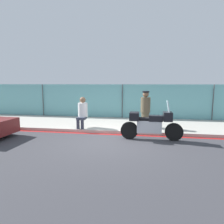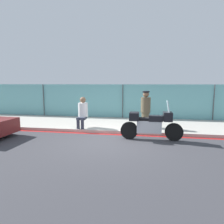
{
  "view_description": "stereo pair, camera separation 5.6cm",
  "coord_description": "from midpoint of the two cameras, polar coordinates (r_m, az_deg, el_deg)",
  "views": [
    {
      "loc": [
        1.25,
        -7.08,
        2.15
      ],
      "look_at": [
        -0.04,
        0.96,
        0.98
      ],
      "focal_mm": 32.0,
      "sensor_mm": 36.0,
      "label": 1
    },
    {
      "loc": [
        1.31,
        -7.07,
        2.15
      ],
      "look_at": [
        -0.04,
        0.96,
        0.98
      ],
      "focal_mm": 32.0,
      "sensor_mm": 36.0,
      "label": 2
    }
  ],
  "objects": [
    {
      "name": "person_seated_on_curb",
      "position": [
        9.23,
        -8.61,
        0.36
      ],
      "size": [
        0.44,
        0.73,
        1.39
      ],
      "color": "#2D3342",
      "rests_on": "sidewalk"
    },
    {
      "name": "motorcycle",
      "position": [
        7.75,
        10.82,
        -3.42
      ],
      "size": [
        2.35,
        0.51,
        1.51
      ],
      "rotation": [
        0.0,
        0.0,
        0.01
      ],
      "color": "black",
      "rests_on": "ground_plane"
    },
    {
      "name": "ground_plane",
      "position": [
        7.5,
        -1.08,
        -8.44
      ],
      "size": [
        120.0,
        120.0,
        0.0
      ],
      "primitive_type": "plane",
      "color": "#38383D"
    },
    {
      "name": "storefront_fence",
      "position": [
        11.8,
        2.87,
        2.82
      ],
      "size": [
        35.16,
        0.17,
        2.08
      ],
      "color": "#6BB2B7",
      "rests_on": "ground_plane"
    },
    {
      "name": "curb_paint_stripe",
      "position": [
        8.49,
        0.17,
        -6.43
      ],
      "size": [
        37.01,
        0.18,
        0.01
      ],
      "color": "red",
      "rests_on": "ground_plane"
    },
    {
      "name": "sidewalk",
      "position": [
        10.19,
        1.73,
        -3.56
      ],
      "size": [
        37.01,
        3.38,
        0.14
      ],
      "color": "#ADA89E",
      "rests_on": "ground_plane"
    },
    {
      "name": "officer_standing",
      "position": [
        9.27,
        9.36,
        0.85
      ],
      "size": [
        0.44,
        0.44,
        1.66
      ],
      "color": "brown",
      "rests_on": "sidewalk"
    }
  ]
}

